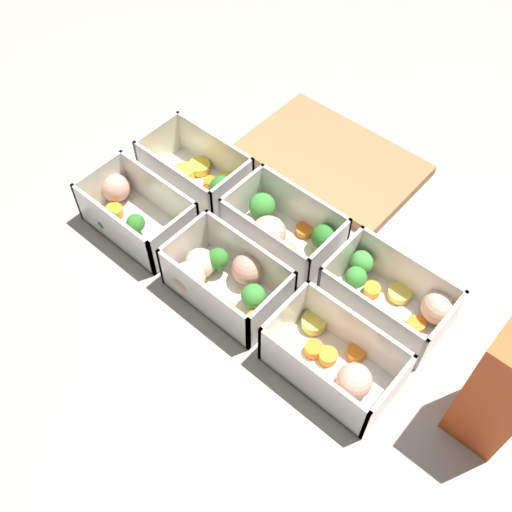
{
  "coord_description": "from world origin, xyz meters",
  "views": [
    {
      "loc": [
        0.33,
        -0.38,
        0.7
      ],
      "look_at": [
        0.0,
        0.0,
        0.03
      ],
      "focal_mm": 42.0,
      "sensor_mm": 36.0,
      "label": 1
    }
  ],
  "objects_px": {
    "container_near_center": "(223,277)",
    "juice_carton": "(503,387)",
    "container_near_right": "(336,363)",
    "container_far_center": "(279,231)",
    "container_near_left": "(132,212)",
    "container_far_left": "(199,176)",
    "container_far_right": "(395,298)"
  },
  "relations": [
    {
      "from": "container_near_left",
      "to": "juice_carton",
      "type": "height_order",
      "value": "juice_carton"
    },
    {
      "from": "container_near_center",
      "to": "container_far_right",
      "type": "xyz_separation_m",
      "value": [
        0.19,
        0.13,
        -0.0
      ]
    },
    {
      "from": "container_near_right",
      "to": "container_far_right",
      "type": "bearing_deg",
      "value": 89.01
    },
    {
      "from": "container_near_left",
      "to": "container_far_left",
      "type": "height_order",
      "value": "same"
    },
    {
      "from": "juice_carton",
      "to": "container_near_center",
      "type": "bearing_deg",
      "value": -170.32
    },
    {
      "from": "container_near_center",
      "to": "juice_carton",
      "type": "distance_m",
      "value": 0.37
    },
    {
      "from": "container_near_center",
      "to": "container_near_right",
      "type": "height_order",
      "value": "same"
    },
    {
      "from": "container_near_center",
      "to": "juice_carton",
      "type": "bearing_deg",
      "value": 9.68
    },
    {
      "from": "container_far_left",
      "to": "juice_carton",
      "type": "relative_size",
      "value": 0.81
    },
    {
      "from": "container_far_right",
      "to": "container_near_center",
      "type": "bearing_deg",
      "value": -147.07
    },
    {
      "from": "juice_carton",
      "to": "container_far_left",
      "type": "bearing_deg",
      "value": 174.0
    },
    {
      "from": "container_near_center",
      "to": "container_far_left",
      "type": "height_order",
      "value": "same"
    },
    {
      "from": "container_far_left",
      "to": "container_far_center",
      "type": "height_order",
      "value": "same"
    },
    {
      "from": "container_near_right",
      "to": "container_far_left",
      "type": "height_order",
      "value": "same"
    },
    {
      "from": "container_near_right",
      "to": "container_far_center",
      "type": "xyz_separation_m",
      "value": [
        -0.19,
        0.11,
        0.0
      ]
    },
    {
      "from": "container_near_right",
      "to": "container_far_right",
      "type": "relative_size",
      "value": 0.94
    },
    {
      "from": "container_near_center",
      "to": "container_far_left",
      "type": "distance_m",
      "value": 0.2
    },
    {
      "from": "container_near_center",
      "to": "container_near_right",
      "type": "bearing_deg",
      "value": -0.43
    },
    {
      "from": "container_near_center",
      "to": "container_far_center",
      "type": "bearing_deg",
      "value": 87.31
    },
    {
      "from": "container_far_center",
      "to": "juice_carton",
      "type": "xyz_separation_m",
      "value": [
        0.36,
        -0.05,
        0.07
      ]
    },
    {
      "from": "container_far_left",
      "to": "juice_carton",
      "type": "height_order",
      "value": "juice_carton"
    },
    {
      "from": "container_near_center",
      "to": "container_far_left",
      "type": "xyz_separation_m",
      "value": [
        -0.16,
        0.12,
        -0.0
      ]
    },
    {
      "from": "container_near_right",
      "to": "juice_carton",
      "type": "height_order",
      "value": "juice_carton"
    },
    {
      "from": "container_near_right",
      "to": "container_far_left",
      "type": "relative_size",
      "value": 1.0
    },
    {
      "from": "container_near_right",
      "to": "container_far_right",
      "type": "distance_m",
      "value": 0.13
    },
    {
      "from": "container_near_left",
      "to": "container_far_center",
      "type": "xyz_separation_m",
      "value": [
        0.19,
        0.11,
        0.0
      ]
    },
    {
      "from": "container_far_right",
      "to": "juice_carton",
      "type": "distance_m",
      "value": 0.19
    },
    {
      "from": "container_near_left",
      "to": "juice_carton",
      "type": "distance_m",
      "value": 0.55
    },
    {
      "from": "container_near_right",
      "to": "container_far_center",
      "type": "distance_m",
      "value": 0.22
    },
    {
      "from": "container_far_center",
      "to": "container_near_center",
      "type": "bearing_deg",
      "value": -92.69
    },
    {
      "from": "container_far_center",
      "to": "container_far_left",
      "type": "bearing_deg",
      "value": 178.57
    },
    {
      "from": "container_near_left",
      "to": "container_near_right",
      "type": "height_order",
      "value": "same"
    }
  ]
}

